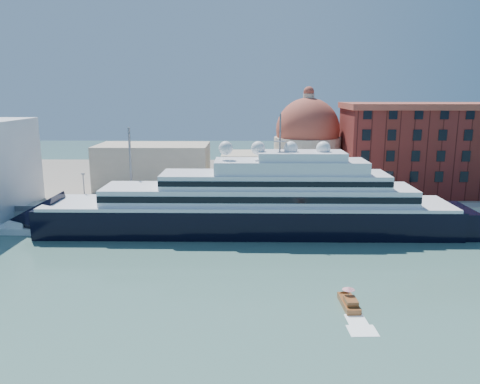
{
  "coord_description": "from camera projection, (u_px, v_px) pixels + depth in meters",
  "views": [
    {
      "loc": [
        5.7,
        -68.56,
        28.35
      ],
      "look_at": [
        4.39,
        18.0,
        9.5
      ],
      "focal_mm": 35.0,
      "sensor_mm": 36.0,
      "label": 1
    }
  ],
  "objects": [
    {
      "name": "ground",
      "position": [
        210.0,
        276.0,
        73.1
      ],
      "size": [
        400.0,
        400.0,
        0.0
      ],
      "primitive_type": "plane",
      "color": "#375F59",
      "rests_on": "ground"
    },
    {
      "name": "quay",
      "position": [
        222.0,
        212.0,
        106.05
      ],
      "size": [
        180.0,
        10.0,
        2.5
      ],
      "primitive_type": "cube",
      "color": "gray",
      "rests_on": "ground"
    },
    {
      "name": "land",
      "position": [
        229.0,
        180.0,
        146.16
      ],
      "size": [
        260.0,
        72.0,
        2.0
      ],
      "primitive_type": "cube",
      "color": "slate",
      "rests_on": "ground"
    },
    {
      "name": "quay_fence",
      "position": [
        221.0,
        209.0,
        101.26
      ],
      "size": [
        180.0,
        0.1,
        1.2
      ],
      "primitive_type": "cube",
      "color": "slate",
      "rests_on": "quay"
    },
    {
      "name": "superyacht",
      "position": [
        235.0,
        209.0,
        94.49
      ],
      "size": [
        93.66,
        12.98,
        27.99
      ],
      "color": "black",
      "rests_on": "ground"
    },
    {
      "name": "service_barge",
      "position": [
        9.0,
        229.0,
        95.02
      ],
      "size": [
        11.51,
        4.09,
        2.57
      ],
      "rotation": [
        0.0,
        0.0,
        -0.03
      ],
      "color": "white",
      "rests_on": "ground"
    },
    {
      "name": "water_taxi",
      "position": [
        349.0,
        302.0,
        62.49
      ],
      "size": [
        2.11,
        5.74,
        2.7
      ],
      "rotation": [
        0.0,
        0.0,
        0.04
      ],
      "color": "brown",
      "rests_on": "ground"
    },
    {
      "name": "warehouse",
      "position": [
        427.0,
        148.0,
        120.2
      ],
      "size": [
        43.0,
        19.0,
        23.25
      ],
      "color": "maroon",
      "rests_on": "land"
    },
    {
      "name": "church",
      "position": [
        250.0,
        156.0,
        127.07
      ],
      "size": [
        66.0,
        18.0,
        25.5
      ],
      "color": "beige",
      "rests_on": "land"
    },
    {
      "name": "lamp_posts",
      "position": [
        163.0,
        176.0,
        102.72
      ],
      "size": [
        120.8,
        2.4,
        18.0
      ],
      "color": "slate",
      "rests_on": "quay"
    }
  ]
}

